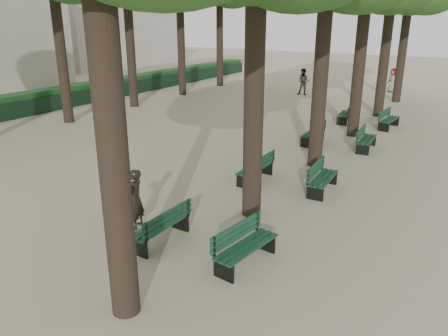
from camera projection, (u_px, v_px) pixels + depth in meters
The scene contains 16 objects.
ground at pixel (139, 245), 10.58m from camera, with size 120.00×120.00×0.00m, color tan.
bench_left_0 at pixel (160, 232), 10.63m from camera, with size 0.59×1.81×0.92m.
bench_left_1 at pixel (255, 173), 14.65m from camera, with size 0.58×1.80×0.92m.
bench_left_2 at pixel (312, 137), 19.00m from camera, with size 0.60×1.81×0.92m.
bench_left_3 at pixel (345, 117), 22.79m from camera, with size 0.77×1.85×0.92m.
bench_right_0 at pixel (246, 253), 9.68m from camera, with size 0.81×1.86×0.92m.
bench_right_1 at pixel (323, 183), 13.73m from camera, with size 0.67×1.83×0.92m.
bench_right_2 at pixel (366, 144), 18.05m from camera, with size 0.69×1.83×0.92m.
bench_right_3 at pixel (389, 123), 21.53m from camera, with size 0.75×1.85×0.92m.
man_with_map at pixel (135, 199), 11.23m from camera, with size 0.67×0.70×1.60m.
pedestrian_b at pixel (393, 80), 32.40m from camera, with size 1.01×0.31×1.56m, color #262628.
pedestrian_a at pixel (304, 82), 30.53m from camera, with size 0.89×0.36×1.82m, color #262628.
pedestrian_d at pixel (393, 80), 31.66m from camera, with size 0.85×0.35×1.73m, color #262628.
fence at pixel (75, 99), 26.68m from camera, with size 0.08×42.00×0.90m, color black.
hedge at pixel (67, 96), 26.97m from camera, with size 1.20×42.00×1.20m, color #153D19.
building_far at pixel (96, 33), 49.85m from camera, with size 12.00×16.00×7.00m, color #B7B2A3.
Camera 1 is at (6.66, -6.92, 5.24)m, focal length 35.00 mm.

